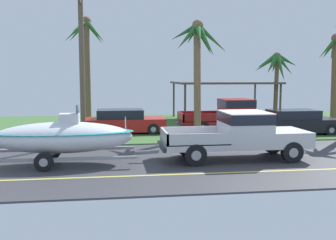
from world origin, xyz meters
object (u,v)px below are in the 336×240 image
(pickup_truck_towing, at_px, (244,133))
(parked_sedan_far, at_px, (296,122))
(palm_tree_near_left, at_px, (86,46))
(parked_pickup_background, at_px, (235,114))
(carport_awning, at_px, (224,83))
(palm_tree_mid, at_px, (335,60))
(parked_sedan_near, at_px, (123,122))
(palm_tree_far_right, at_px, (276,67))
(boat_on_trailer, at_px, (62,137))
(palm_tree_near_right, at_px, (199,51))
(utility_pole, at_px, (82,65))

(pickup_truck_towing, relative_size, parked_sedan_far, 1.28)
(palm_tree_near_left, bearing_deg, parked_pickup_background, -31.45)
(carport_awning, xyz_separation_m, palm_tree_mid, (6.84, -2.99, 1.60))
(parked_sedan_near, relative_size, palm_tree_far_right, 0.94)
(boat_on_trailer, height_order, parked_sedan_near, boat_on_trailer)
(palm_tree_near_right, bearing_deg, parked_sedan_far, 3.18)
(parked_sedan_far, distance_m, palm_tree_mid, 7.55)
(parked_sedan_near, bearing_deg, palm_tree_near_left, 114.62)
(parked_pickup_background, height_order, parked_sedan_near, parked_pickup_background)
(pickup_truck_towing, height_order, parked_sedan_far, pickup_truck_towing)
(pickup_truck_towing, relative_size, carport_awning, 0.82)
(pickup_truck_towing, bearing_deg, parked_sedan_near, 121.05)
(parked_pickup_background, relative_size, parked_sedan_near, 1.31)
(boat_on_trailer, xyz_separation_m, parked_sedan_near, (2.41, 7.46, -0.34))
(palm_tree_far_right, bearing_deg, carport_awning, 142.27)
(boat_on_trailer, relative_size, carport_awning, 0.90)
(palm_tree_near_left, relative_size, utility_pole, 0.99)
(pickup_truck_towing, relative_size, palm_tree_mid, 0.96)
(carport_awning, xyz_separation_m, utility_pole, (-9.46, -8.98, 1.05))
(parked_sedan_far, bearing_deg, parked_pickup_background, 158.21)
(pickup_truck_towing, xyz_separation_m, palm_tree_far_right, (5.98, 11.06, 2.78))
(boat_on_trailer, bearing_deg, parked_sedan_near, 72.07)
(palm_tree_mid, bearing_deg, utility_pole, -159.80)
(boat_on_trailer, xyz_separation_m, parked_sedan_far, (11.90, 5.86, -0.34))
(utility_pole, bearing_deg, parked_sedan_far, 7.31)
(parked_sedan_near, bearing_deg, palm_tree_far_right, 19.00)
(palm_tree_near_left, bearing_deg, carport_awning, 5.73)
(pickup_truck_towing, height_order, carport_awning, carport_awning)
(boat_on_trailer, bearing_deg, palm_tree_near_left, 89.30)
(parked_sedan_far, distance_m, utility_pole, 11.96)
(pickup_truck_towing, bearing_deg, palm_tree_mid, 46.59)
(parked_sedan_far, xyz_separation_m, carport_awning, (-2.01, 7.51, 2.02))
(parked_sedan_near, relative_size, palm_tree_mid, 0.75)
(parked_pickup_background, xyz_separation_m, palm_tree_far_right, (4.07, 3.97, 2.76))
(boat_on_trailer, bearing_deg, parked_sedan_far, 26.23)
(parked_sedan_near, bearing_deg, carport_awning, 38.34)
(pickup_truck_towing, height_order, palm_tree_far_right, palm_tree_far_right)
(parked_sedan_far, height_order, palm_tree_mid, palm_tree_mid)
(parked_sedan_near, distance_m, palm_tree_mid, 15.06)
(boat_on_trailer, relative_size, palm_tree_near_right, 1.04)
(parked_pickup_background, xyz_separation_m, parked_sedan_far, (3.09, -1.23, -0.39))
(utility_pole, bearing_deg, boat_on_trailer, -95.67)
(parked_sedan_far, bearing_deg, palm_tree_mid, 43.12)
(palm_tree_near_left, xyz_separation_m, utility_pole, (0.29, -8.01, -1.50))
(boat_on_trailer, bearing_deg, carport_awning, 53.51)
(palm_tree_near_left, distance_m, palm_tree_mid, 16.73)
(parked_pickup_background, relative_size, palm_tree_near_left, 0.83)
(palm_tree_mid, xyz_separation_m, palm_tree_far_right, (-3.85, 0.67, -0.47))
(pickup_truck_towing, xyz_separation_m, parked_pickup_background, (1.91, 7.10, 0.02))
(carport_awning, distance_m, palm_tree_far_right, 3.94)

